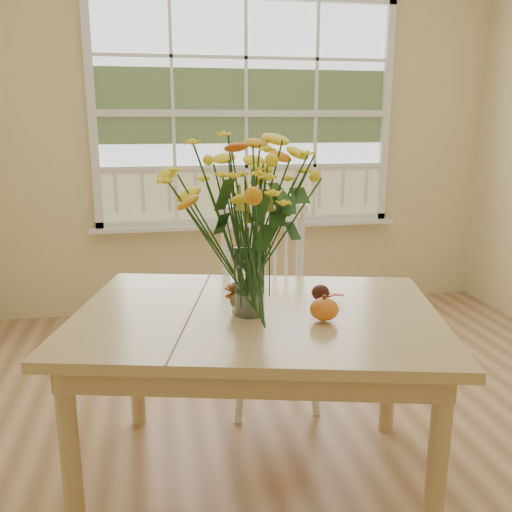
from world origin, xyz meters
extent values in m
cube|color=#9A6F4A|center=(0.00, 0.00, -0.01)|extent=(4.00, 4.50, 0.01)
cube|color=beige|center=(0.00, 2.25, 1.35)|extent=(4.00, 0.02, 2.70)
cube|color=silver|center=(0.00, 2.23, 1.55)|extent=(2.20, 0.00, 1.60)
cube|color=white|center=(0.00, 2.18, 0.69)|extent=(2.42, 0.12, 0.03)
cube|color=tan|center=(-0.34, 0.01, 0.74)|extent=(1.62, 1.33, 0.04)
cube|color=tan|center=(-0.34, 0.01, 0.67)|extent=(1.48, 1.18, 0.10)
cylinder|color=tan|center=(-1.04, -0.25, 0.36)|extent=(0.07, 0.07, 0.72)
cylinder|color=tan|center=(-0.84, 0.56, 0.36)|extent=(0.07, 0.07, 0.72)
cylinder|color=tan|center=(0.17, -0.54, 0.36)|extent=(0.07, 0.07, 0.72)
cylinder|color=tan|center=(0.37, 0.27, 0.36)|extent=(0.07, 0.07, 0.72)
cube|color=white|center=(-0.14, 0.66, 0.49)|extent=(0.48, 0.46, 0.05)
cube|color=white|center=(-0.14, 0.85, 0.76)|extent=(0.48, 0.04, 0.54)
cylinder|color=white|center=(-0.32, 0.49, 0.23)|extent=(0.04, 0.04, 0.47)
cylinder|color=white|center=(-0.33, 0.84, 0.23)|extent=(0.04, 0.04, 0.47)
cylinder|color=white|center=(0.05, 0.49, 0.23)|extent=(0.04, 0.04, 0.47)
cylinder|color=white|center=(0.04, 0.84, 0.23)|extent=(0.04, 0.04, 0.47)
cylinder|color=white|center=(-0.37, -0.02, 0.90)|extent=(0.12, 0.12, 0.27)
ellipsoid|color=orange|center=(-0.11, -0.15, 0.81)|extent=(0.11, 0.11, 0.08)
cylinder|color=#CCB78C|center=(-0.40, 0.02, 0.77)|extent=(0.07, 0.07, 0.01)
ellipsoid|color=brown|center=(-0.40, 0.02, 0.81)|extent=(0.09, 0.07, 0.07)
ellipsoid|color=#38160F|center=(-0.05, 0.08, 0.80)|extent=(0.08, 0.08, 0.07)
camera|label=1|loc=(-0.72, -1.98, 1.49)|focal=38.00mm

